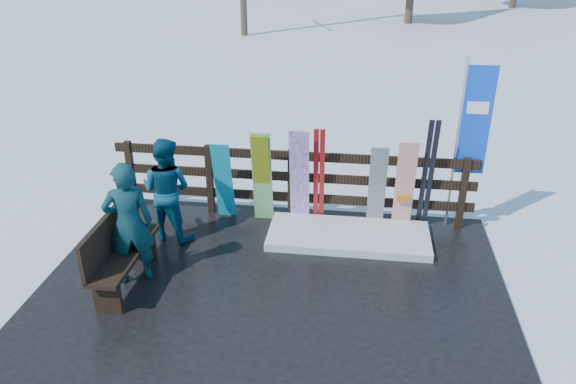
# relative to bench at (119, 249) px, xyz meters

# --- Properties ---
(ground) EXTENTS (700.00, 700.00, 0.00)m
(ground) POSITION_rel_bench_xyz_m (1.94, -0.10, -0.60)
(ground) COLOR white
(ground) RESTS_ON ground
(deck) EXTENTS (6.00, 5.00, 0.08)m
(deck) POSITION_rel_bench_xyz_m (1.94, -0.10, -0.56)
(deck) COLOR black
(deck) RESTS_ON ground
(fence) EXTENTS (5.60, 0.10, 1.15)m
(fence) POSITION_rel_bench_xyz_m (1.94, 2.10, 0.14)
(fence) COLOR black
(fence) RESTS_ON deck
(snow_patch) EXTENTS (2.37, 1.00, 0.12)m
(snow_patch) POSITION_rel_bench_xyz_m (2.88, 1.50, -0.46)
(snow_patch) COLOR white
(snow_patch) RESTS_ON deck
(bench) EXTENTS (0.41, 1.50, 0.97)m
(bench) POSITION_rel_bench_xyz_m (0.00, 0.00, 0.00)
(bench) COLOR black
(bench) RESTS_ON deck
(snowboard_0) EXTENTS (0.28, 0.32, 1.32)m
(snowboard_0) POSITION_rel_bench_xyz_m (0.92, 1.88, 0.15)
(snowboard_0) COLOR #129FB9
(snowboard_0) RESTS_ON deck
(snowboard_1) EXTENTS (0.30, 0.27, 1.52)m
(snowboard_1) POSITION_rel_bench_xyz_m (1.53, 1.88, 0.24)
(snowboard_1) COLOR silver
(snowboard_1) RESTS_ON deck
(snowboard_2) EXTENTS (0.26, 0.33, 1.48)m
(snowboard_2) POSITION_rel_bench_xyz_m (1.52, 1.88, 0.22)
(snowboard_2) COLOR #E6FD12
(snowboard_2) RESTS_ON deck
(snowboard_3) EXTENTS (0.29, 0.32, 1.58)m
(snowboard_3) POSITION_rel_bench_xyz_m (2.10, 1.88, 0.28)
(snowboard_3) COLOR white
(snowboard_3) RESTS_ON deck
(snowboard_4) EXTENTS (0.26, 0.33, 1.39)m
(snowboard_4) POSITION_rel_bench_xyz_m (3.26, 1.88, 0.18)
(snowboard_4) COLOR black
(snowboard_4) RESTS_ON deck
(snowboard_5) EXTENTS (0.28, 0.25, 1.48)m
(snowboard_5) POSITION_rel_bench_xyz_m (3.66, 1.88, 0.22)
(snowboard_5) COLOR white
(snowboard_5) RESTS_ON deck
(ski_pair_a) EXTENTS (0.16, 0.22, 1.58)m
(ski_pair_a) POSITION_rel_bench_xyz_m (2.38, 1.95, 0.28)
(ski_pair_a) COLOR #9E1413
(ski_pair_a) RESTS_ON deck
(ski_pair_b) EXTENTS (0.17, 0.31, 1.81)m
(ski_pair_b) POSITION_rel_bench_xyz_m (3.98, 1.95, 0.39)
(ski_pair_b) COLOR black
(ski_pair_b) RESTS_ON deck
(rental_flag) EXTENTS (0.45, 0.04, 2.60)m
(rental_flag) POSITION_rel_bench_xyz_m (4.53, 2.15, 1.09)
(rental_flag) COLOR silver
(rental_flag) RESTS_ON deck
(person_front) EXTENTS (0.72, 0.61, 1.66)m
(person_front) POSITION_rel_bench_xyz_m (0.14, 0.10, 0.32)
(person_front) COLOR #12564C
(person_front) RESTS_ON deck
(person_back) EXTENTS (0.86, 0.73, 1.56)m
(person_back) POSITION_rel_bench_xyz_m (0.25, 1.23, 0.27)
(person_back) COLOR navy
(person_back) RESTS_ON deck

